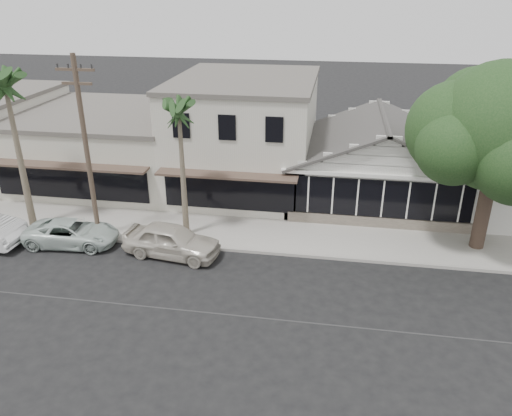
% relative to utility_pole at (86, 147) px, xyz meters
% --- Properties ---
extents(ground, '(140.00, 140.00, 0.00)m').
position_rel_utility_pole_xyz_m(ground, '(9.00, -5.20, -4.79)').
color(ground, black).
rests_on(ground, ground).
extents(sidewalk_north, '(90.00, 3.50, 0.15)m').
position_rel_utility_pole_xyz_m(sidewalk_north, '(1.00, 1.55, -4.71)').
color(sidewalk_north, '#9E9991').
rests_on(sidewalk_north, ground).
extents(corner_shop, '(10.40, 8.60, 5.10)m').
position_rel_utility_pole_xyz_m(corner_shop, '(14.00, 7.27, -2.17)').
color(corner_shop, silver).
rests_on(corner_shop, ground).
extents(row_building_near, '(8.00, 10.00, 6.50)m').
position_rel_utility_pole_xyz_m(row_building_near, '(6.00, 8.30, -1.54)').
color(row_building_near, beige).
rests_on(row_building_near, ground).
extents(row_building_midnear, '(10.00, 10.00, 4.20)m').
position_rel_utility_pole_xyz_m(row_building_midnear, '(-3.00, 8.30, -2.69)').
color(row_building_midnear, beige).
rests_on(row_building_midnear, ground).
extents(utility_pole, '(1.80, 0.24, 9.00)m').
position_rel_utility_pole_xyz_m(utility_pole, '(0.00, 0.00, 0.00)').
color(utility_pole, brown).
rests_on(utility_pole, ground).
extents(car_0, '(4.79, 2.45, 1.56)m').
position_rel_utility_pole_xyz_m(car_0, '(4.19, -1.05, -4.01)').
color(car_0, beige).
rests_on(car_0, ground).
extents(car_2, '(4.62, 2.39, 1.24)m').
position_rel_utility_pole_xyz_m(car_2, '(-0.96, -0.82, -4.17)').
color(car_2, silver).
rests_on(car_2, ground).
extents(shade_tree, '(8.03, 7.26, 8.91)m').
position_rel_utility_pole_xyz_m(shade_tree, '(18.41, 2.15, 1.07)').
color(shade_tree, '#4D3B2F').
rests_on(shade_tree, ground).
extents(palm_east, '(2.65, 2.65, 7.38)m').
position_rel_utility_pole_xyz_m(palm_east, '(4.30, 0.90, 1.55)').
color(palm_east, '#726651').
rests_on(palm_east, ground).
extents(palm_mid, '(3.04, 3.04, 8.62)m').
position_rel_utility_pole_xyz_m(palm_mid, '(-3.99, 0.65, 2.61)').
color(palm_mid, '#726651').
rests_on(palm_mid, ground).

